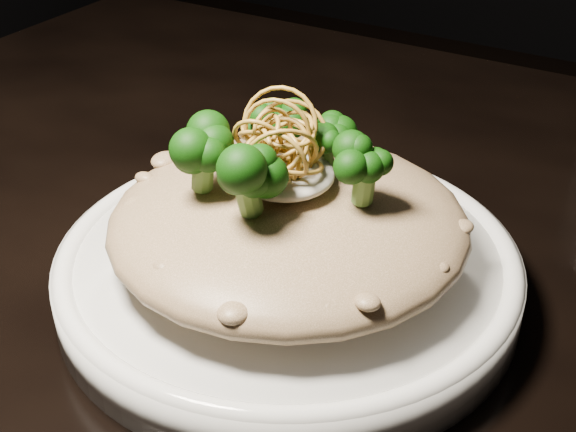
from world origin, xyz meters
name	(u,v)px	position (x,y,z in m)	size (l,w,h in m)	color
table	(365,361)	(0.00, 0.00, 0.67)	(1.10, 0.80, 0.75)	black
plate	(288,272)	(-0.03, -0.05, 0.76)	(0.28, 0.28, 0.03)	white
risotto	(289,222)	(-0.03, -0.05, 0.80)	(0.21, 0.21, 0.05)	brown
broccoli	(285,148)	(-0.03, -0.06, 0.85)	(0.14, 0.14, 0.05)	black
cheese	(285,175)	(-0.03, -0.05, 0.83)	(0.06, 0.06, 0.02)	white
shallots	(274,137)	(-0.04, -0.06, 0.86)	(0.05, 0.05, 0.03)	brown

